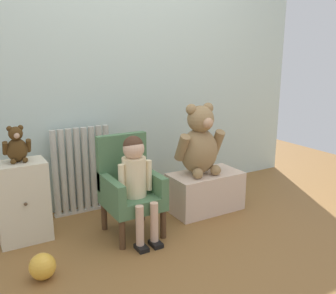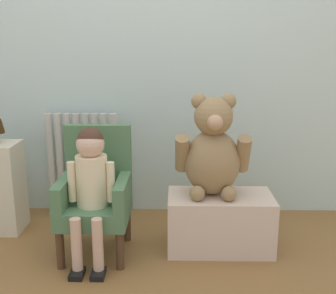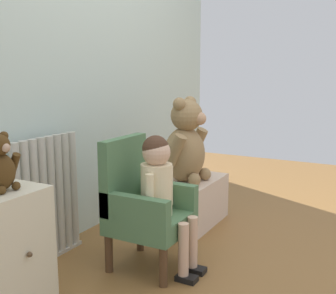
# 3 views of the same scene
# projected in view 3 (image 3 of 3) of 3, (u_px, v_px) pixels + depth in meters

# --- Properties ---
(ground_plane) EXTENTS (6.00, 6.00, 0.00)m
(ground_plane) POSITION_uv_depth(u_px,v_px,m) (247.00, 269.00, 2.33)
(ground_plane) COLOR brown
(back_wall) EXTENTS (3.80, 0.05, 2.40)m
(back_wall) POSITION_uv_depth(u_px,v_px,m) (74.00, 51.00, 2.66)
(back_wall) COLOR silver
(back_wall) RESTS_ON ground_plane
(radiator) EXTENTS (0.50, 0.05, 0.72)m
(radiator) POSITION_uv_depth(u_px,v_px,m) (48.00, 199.00, 2.40)
(radiator) COLOR beige
(radiator) RESTS_ON ground_plane
(small_dresser) EXTENTS (0.34, 0.27, 0.57)m
(small_dresser) POSITION_uv_depth(u_px,v_px,m) (8.00, 254.00, 1.84)
(small_dresser) COLOR beige
(small_dresser) RESTS_ON ground_plane
(child_armchair) EXTENTS (0.38, 0.40, 0.72)m
(child_armchair) POSITION_uv_depth(u_px,v_px,m) (143.00, 205.00, 2.32)
(child_armchair) COLOR #4B734B
(child_armchair) RESTS_ON ground_plane
(child_figure) EXTENTS (0.25, 0.35, 0.75)m
(child_figure) POSITION_uv_depth(u_px,v_px,m) (161.00, 183.00, 2.24)
(child_figure) COLOR beige
(child_figure) RESTS_ON ground_plane
(low_bench) EXTENTS (0.60, 0.33, 0.32)m
(low_bench) POSITION_uv_depth(u_px,v_px,m) (191.00, 202.00, 2.98)
(low_bench) COLOR beige
(low_bench) RESTS_ON ground_plane
(large_teddy_bear) EXTENTS (0.42, 0.30, 0.58)m
(large_teddy_bear) POSITION_uv_depth(u_px,v_px,m) (186.00, 145.00, 2.88)
(large_teddy_bear) COLOR #96774D
(large_teddy_bear) RESTS_ON low_bench
(small_teddy_bear) EXTENTS (0.18, 0.13, 0.25)m
(small_teddy_bear) POSITION_uv_depth(u_px,v_px,m) (0.00, 165.00, 1.78)
(small_teddy_bear) COLOR #462E13
(small_teddy_bear) RESTS_ON small_dresser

